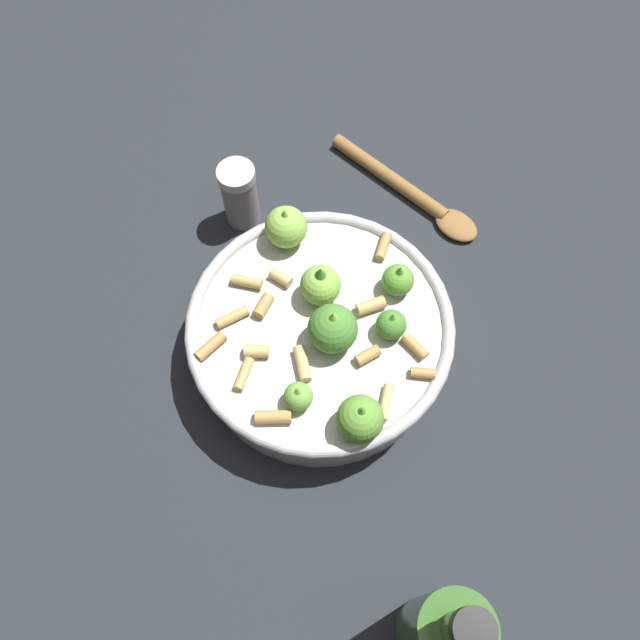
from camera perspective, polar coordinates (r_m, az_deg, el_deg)
ground_plane at (r=0.67m, az=0.00°, el=-2.58°), size 2.40×2.40×0.00m
cooking_pan at (r=0.64m, az=0.07°, el=-1.20°), size 0.26×0.26×0.11m
pepper_shaker at (r=0.72m, az=-7.04°, el=10.80°), size 0.04×0.04×0.08m
olive_oil_bottle at (r=0.55m, az=10.40°, el=-25.23°), size 0.05×0.05×0.20m
wooden_spoon at (r=0.77m, az=8.05°, el=10.90°), size 0.12×0.19×0.02m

